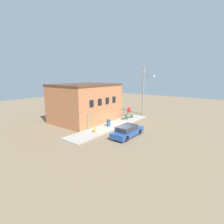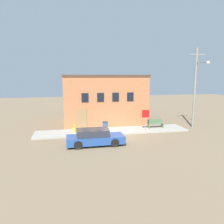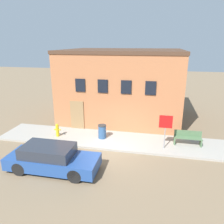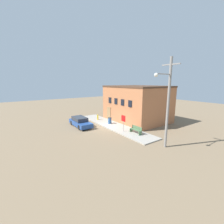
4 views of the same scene
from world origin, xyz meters
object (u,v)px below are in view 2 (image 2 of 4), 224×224
(trash_bin, at_px, (105,126))
(utility_pole, at_px, (196,85))
(fire_hydrant, at_px, (75,129))
(bench, at_px, (155,124))
(parked_car, at_px, (95,137))
(stop_sign, at_px, (146,116))

(trash_bin, distance_m, utility_pole, 10.43)
(fire_hydrant, bearing_deg, bench, 3.19)
(fire_hydrant, xyz_separation_m, parked_car, (1.42, -3.67, 0.07))
(fire_hydrant, bearing_deg, utility_pole, 0.63)
(stop_sign, bearing_deg, bench, 29.31)
(stop_sign, xyz_separation_m, utility_pole, (5.67, 0.47, 2.95))
(fire_hydrant, relative_size, parked_car, 0.19)
(stop_sign, bearing_deg, parked_car, -149.04)
(stop_sign, height_order, bench, stop_sign)
(utility_pole, bearing_deg, stop_sign, -175.27)
(trash_bin, relative_size, utility_pole, 0.11)
(stop_sign, relative_size, parked_car, 0.45)
(trash_bin, xyz_separation_m, parked_car, (-1.59, -4.00, 0.06))
(fire_hydrant, height_order, bench, fire_hydrant)
(stop_sign, relative_size, trash_bin, 2.26)
(bench, bearing_deg, trash_bin, -178.55)
(fire_hydrant, distance_m, bench, 8.43)
(parked_car, bearing_deg, utility_pole, 18.72)
(bench, xyz_separation_m, parked_car, (-6.99, -4.14, 0.08))
(bench, xyz_separation_m, trash_bin, (-5.40, -0.14, 0.02))
(fire_hydrant, bearing_deg, parked_car, -68.78)
(trash_bin, relative_size, parked_car, 0.20)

